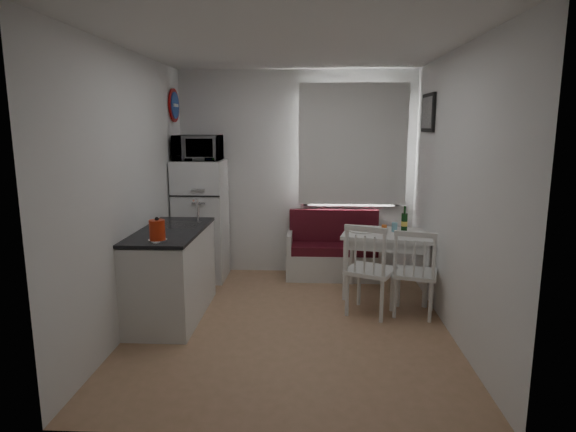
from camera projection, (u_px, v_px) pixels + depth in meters
The scene contains 22 objects.
floor at pixel (290, 324), 4.70m from camera, with size 3.00×3.50×0.02m, color tan.
ceiling at pixel (291, 46), 4.22m from camera, with size 3.00×3.50×0.02m, color white.
wall_back at pixel (297, 174), 6.18m from camera, with size 3.00×0.02×2.60m, color white.
wall_front at pixel (276, 234), 2.75m from camera, with size 3.00×0.02×2.60m, color white.
wall_left at pixel (132, 191), 4.54m from camera, with size 0.02×3.50×2.60m, color white.
wall_right at pixel (454, 194), 4.39m from camera, with size 0.02×3.50×2.60m, color white.
window at pixel (352, 149), 6.06m from camera, with size 1.22×0.06×1.47m, color white.
curtain at pixel (353, 145), 5.98m from camera, with size 1.35×0.02×1.50m, color white.
kitchen_counter at pixel (172, 273), 4.83m from camera, with size 0.62×1.32×1.16m.
wall_sign at pixel (175, 105), 5.80m from camera, with size 0.40×0.40×0.03m, color #183E95.
picture_frame at pixel (428, 113), 5.33m from camera, with size 0.04×0.52×0.42m, color black.
bench at pixel (334, 256), 6.11m from camera, with size 1.19×0.46×0.85m.
dining_table at pixel (388, 240), 5.40m from camera, with size 1.09×0.87×0.73m.
chair_left at pixel (372, 261), 4.77m from camera, with size 0.59×0.59×0.51m.
chair_right at pixel (417, 264), 4.76m from camera, with size 0.52×0.51×0.49m.
fridge at pixel (201, 220), 6.00m from camera, with size 0.60×0.60×1.49m, color white.
microwave at pixel (198, 148), 5.78m from camera, with size 0.55×0.37×0.31m, color white.
kettle at pixel (157, 230), 4.20m from camera, with size 0.16×0.16×0.22m, color red.
wine_bottle at pixel (404, 218), 5.45m from camera, with size 0.07×0.07×0.29m, color #123B16, non-canonical shape.
drinking_glass_orange at pixel (384, 229), 5.33m from camera, with size 0.06×0.06×0.10m, color orange.
drinking_glass_blue at pixel (394, 227), 5.42m from camera, with size 0.06×0.06×0.10m, color #7FC4D8.
plate at pixel (361, 231), 5.42m from camera, with size 0.27×0.27×0.02m, color white.
Camera 1 is at (0.21, -4.42, 1.91)m, focal length 30.00 mm.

